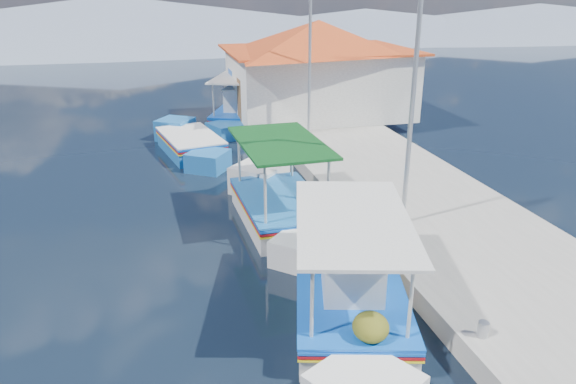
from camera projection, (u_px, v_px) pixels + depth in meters
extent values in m
plane|color=black|center=(248.00, 301.00, 11.91)|extent=(160.00, 160.00, 0.00)
cube|color=#9F9B95|center=(386.00, 178.00, 18.60)|extent=(5.00, 44.00, 0.50)
cylinder|color=#A5A8AD|center=(483.00, 329.00, 9.84)|extent=(0.20, 0.20, 0.30)
cylinder|color=#A5A8AD|center=(375.00, 220.00, 14.36)|extent=(0.20, 0.20, 0.30)
cylinder|color=#A5A8AD|center=(311.00, 155.00, 19.79)|extent=(0.20, 0.20, 0.30)
cylinder|color=#A5A8AD|center=(274.00, 118.00, 25.21)|extent=(0.20, 0.20, 0.30)
cube|color=white|center=(349.00, 306.00, 11.33)|extent=(3.11, 4.55, 0.91)
cube|color=white|center=(285.00, 249.00, 13.52)|extent=(2.06, 2.06, 1.00)
cube|color=white|center=(441.00, 383.00, 9.16)|extent=(2.01, 2.01, 0.86)
cube|color=blue|center=(350.00, 289.00, 11.18)|extent=(3.20, 4.68, 0.06)
cube|color=#A00D15|center=(350.00, 292.00, 11.20)|extent=(3.20, 4.68, 0.05)
cube|color=yellow|center=(350.00, 295.00, 11.23)|extent=(3.20, 4.68, 0.04)
cube|color=blue|center=(350.00, 286.00, 11.15)|extent=(3.21, 4.65, 0.05)
cube|color=brown|center=(350.00, 287.00, 11.16)|extent=(2.92, 4.42, 0.05)
cube|color=white|center=(360.00, 271.00, 10.74)|extent=(1.44, 1.50, 1.05)
cube|color=silver|center=(361.00, 246.00, 10.54)|extent=(1.56, 1.62, 0.06)
cylinder|color=beige|center=(274.00, 231.00, 11.92)|extent=(0.07, 0.07, 1.53)
cylinder|color=beige|center=(337.00, 216.00, 12.69)|extent=(0.07, 0.07, 1.53)
cylinder|color=beige|center=(371.00, 308.00, 9.09)|extent=(0.07, 0.07, 1.53)
cylinder|color=beige|center=(446.00, 283.00, 9.86)|extent=(0.07, 0.07, 1.53)
cube|color=silver|center=(353.00, 219.00, 10.61)|extent=(3.21, 4.58, 0.07)
ellipsoid|color=#464712|center=(301.00, 253.00, 11.98)|extent=(0.73, 0.80, 0.54)
ellipsoid|color=#464712|center=(315.00, 240.00, 12.68)|extent=(0.61, 0.67, 0.46)
ellipsoid|color=#464712|center=(415.00, 316.00, 9.76)|extent=(0.65, 0.71, 0.49)
sphere|color=#E85B07|center=(372.00, 235.00, 11.81)|extent=(0.38, 0.38, 0.38)
cube|color=white|center=(280.00, 215.00, 15.74)|extent=(2.23, 3.97, 1.00)
cube|color=white|center=(265.00, 181.00, 18.08)|extent=(2.13, 2.13, 1.10)
cube|color=white|center=(301.00, 255.00, 13.43)|extent=(2.07, 2.07, 0.94)
cube|color=blue|center=(280.00, 200.00, 15.58)|extent=(2.30, 4.09, 0.06)
cube|color=#A00D15|center=(280.00, 203.00, 15.61)|extent=(2.30, 4.09, 0.05)
cube|color=yellow|center=(280.00, 205.00, 15.63)|extent=(2.30, 4.09, 0.04)
cube|color=#1C63AD|center=(280.00, 198.00, 15.55)|extent=(2.32, 4.05, 0.05)
cube|color=brown|center=(280.00, 199.00, 15.56)|extent=(2.06, 3.88, 0.05)
cylinder|color=beige|center=(242.00, 156.00, 16.58)|extent=(0.07, 0.07, 1.68)
cylinder|color=beige|center=(296.00, 152.00, 16.92)|extent=(0.07, 0.07, 1.68)
cylinder|color=beige|center=(260.00, 194.00, 13.60)|extent=(0.07, 0.07, 1.68)
cylinder|color=beige|center=(325.00, 189.00, 13.93)|extent=(0.07, 0.07, 1.68)
cube|color=#0D4417|center=(280.00, 142.00, 14.96)|extent=(2.33, 3.97, 0.07)
cube|color=#1C63AD|center=(191.00, 148.00, 22.10)|extent=(2.55, 3.88, 1.00)
cube|color=#1C63AD|center=(197.00, 130.00, 24.29)|extent=(1.89, 1.89, 1.10)
cube|color=#1C63AD|center=(184.00, 166.00, 19.94)|extent=(1.84, 1.84, 0.95)
cube|color=blue|center=(190.00, 137.00, 21.93)|extent=(2.62, 4.00, 0.06)
cube|color=#A00D15|center=(190.00, 139.00, 21.96)|extent=(2.62, 4.00, 0.05)
cube|color=yellow|center=(190.00, 141.00, 21.99)|extent=(2.62, 4.00, 0.04)
cube|color=white|center=(190.00, 135.00, 21.91)|extent=(2.64, 3.97, 0.05)
cube|color=brown|center=(190.00, 136.00, 21.92)|extent=(2.39, 3.78, 0.05)
cube|color=#1C63AD|center=(240.00, 119.00, 26.74)|extent=(3.43, 4.47, 0.94)
cube|color=#1C63AD|center=(213.00, 108.00, 28.68)|extent=(1.95, 1.95, 1.04)
cube|color=#1C63AD|center=(270.00, 130.00, 24.81)|extent=(1.90, 1.90, 0.89)
cube|color=blue|center=(240.00, 111.00, 26.58)|extent=(3.53, 4.60, 0.06)
cube|color=#A00D15|center=(240.00, 112.00, 26.61)|extent=(3.53, 4.60, 0.05)
cube|color=yellow|center=(240.00, 114.00, 26.64)|extent=(3.53, 4.60, 0.04)
cube|color=blue|center=(240.00, 109.00, 26.56)|extent=(3.53, 4.57, 0.05)
cube|color=brown|center=(240.00, 110.00, 26.57)|extent=(3.24, 4.33, 0.05)
cube|color=white|center=(243.00, 100.00, 26.15)|extent=(1.54, 1.62, 1.09)
cube|color=silver|center=(242.00, 88.00, 25.95)|extent=(1.68, 1.75, 0.06)
cylinder|color=beige|center=(207.00, 91.00, 27.08)|extent=(0.07, 0.07, 1.58)
cylinder|color=beige|center=(236.00, 87.00, 28.00)|extent=(0.07, 0.07, 1.58)
cylinder|color=beige|center=(243.00, 102.00, 24.57)|extent=(0.07, 0.07, 1.58)
cylinder|color=beige|center=(273.00, 97.00, 25.49)|extent=(0.07, 0.07, 1.58)
cube|color=silver|center=(239.00, 77.00, 26.00)|extent=(3.52, 4.51, 0.07)
cube|color=white|center=(318.00, 83.00, 26.18)|extent=(8.00, 6.00, 3.00)
cube|color=#C54C1B|center=(318.00, 50.00, 25.62)|extent=(8.64, 6.48, 0.10)
pyramid|color=#C54C1B|center=(319.00, 35.00, 25.39)|extent=(10.49, 10.49, 1.40)
cube|color=brown|center=(240.00, 101.00, 24.54)|extent=(0.06, 1.00, 2.00)
cube|color=blue|center=(231.00, 79.00, 26.59)|extent=(0.06, 1.20, 0.90)
cylinder|color=#A5A8AD|center=(412.00, 112.00, 13.52)|extent=(0.12, 0.12, 6.00)
cylinder|color=#A5A8AD|center=(310.00, 63.00, 21.66)|extent=(0.12, 0.12, 6.00)
cone|color=slate|center=(113.00, 21.00, 60.52)|extent=(96.00, 96.00, 5.50)
cone|color=slate|center=(365.00, 25.00, 67.71)|extent=(76.80, 76.80, 3.80)
cone|color=slate|center=(538.00, 20.00, 73.39)|extent=(89.60, 89.60, 4.20)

